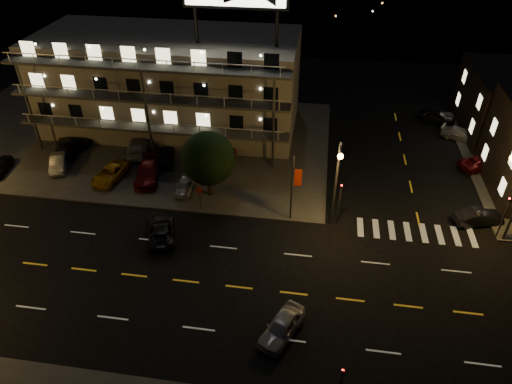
# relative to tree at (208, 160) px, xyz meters

# --- Properties ---
(ground) EXTENTS (140.00, 140.00, 0.00)m
(ground) POSITION_rel_tree_xyz_m (2.68, -10.80, -3.89)
(ground) COLOR black
(ground) RESTS_ON ground
(curb_nw) EXTENTS (44.00, 24.00, 0.15)m
(curb_nw) POSITION_rel_tree_xyz_m (-11.32, 9.20, -3.82)
(curb_nw) COLOR #353633
(curb_nw) RESTS_ON ground
(motel) EXTENTS (28.00, 13.80, 18.10)m
(motel) POSITION_rel_tree_xyz_m (-7.27, 13.08, 1.45)
(motel) COLOR gray
(motel) RESTS_ON ground
(streetlight_nc) EXTENTS (0.44, 1.92, 8.00)m
(streetlight_nc) POSITION_rel_tree_xyz_m (11.18, -2.86, 1.06)
(streetlight_nc) COLOR #2D2D30
(streetlight_nc) RESTS_ON ground
(signal_nw) EXTENTS (0.20, 0.27, 4.60)m
(signal_nw) POSITION_rel_tree_xyz_m (11.68, -2.30, -1.33)
(signal_nw) COLOR #2D2D30
(signal_nw) RESTS_ON ground
(signal_ne) EXTENTS (0.27, 0.20, 4.60)m
(signal_ne) POSITION_rel_tree_xyz_m (24.67, -2.30, -1.33)
(signal_ne) COLOR #2D2D30
(signal_ne) RESTS_ON ground
(banner_north) EXTENTS (0.83, 0.16, 6.40)m
(banner_north) POSITION_rel_tree_xyz_m (7.76, -2.40, -0.47)
(banner_north) COLOR #2D2D30
(banner_north) RESTS_ON ground
(stop_sign) EXTENTS (0.91, 0.11, 2.61)m
(stop_sign) POSITION_rel_tree_xyz_m (-0.32, -2.23, -2.18)
(stop_sign) COLOR #2D2D30
(stop_sign) RESTS_ON ground
(tree) EXTENTS (5.01, 4.82, 6.30)m
(tree) POSITION_rel_tree_xyz_m (0.00, 0.00, 0.00)
(tree) COLOR black
(tree) RESTS_ON curb_nw
(lot_car_1) EXTENTS (2.79, 4.27, 1.33)m
(lot_car_1) POSITION_rel_tree_xyz_m (-16.03, 2.11, -3.08)
(lot_car_1) COLOR #98989D
(lot_car_1) RESTS_ON curb_nw
(lot_car_2) EXTENTS (2.73, 4.81, 1.27)m
(lot_car_2) POSITION_rel_tree_xyz_m (-10.09, 1.02, -3.11)
(lot_car_2) COLOR orange
(lot_car_2) RESTS_ON curb_nw
(lot_car_3) EXTENTS (2.95, 5.40, 1.49)m
(lot_car_3) POSITION_rel_tree_xyz_m (-6.49, 1.55, -3.00)
(lot_car_3) COLOR #600D11
(lot_car_3) RESTS_ON curb_nw
(lot_car_4) EXTENTS (1.54, 3.61, 1.22)m
(lot_car_4) POSITION_rel_tree_xyz_m (-2.41, 0.22, -3.14)
(lot_car_4) COLOR #98989D
(lot_car_4) RESTS_ON curb_nw
(lot_car_5) EXTENTS (2.74, 4.08, 1.27)m
(lot_car_5) POSITION_rel_tree_xyz_m (-17.02, 5.34, -3.11)
(lot_car_5) COLOR black
(lot_car_5) RESTS_ON curb_nw
(lot_car_6) EXTENTS (2.87, 4.93, 1.29)m
(lot_car_6) POSITION_rel_tree_xyz_m (-16.06, 5.35, -3.10)
(lot_car_6) COLOR black
(lot_car_6) RESTS_ON curb_nw
(lot_car_7) EXTENTS (3.13, 5.56, 1.52)m
(lot_car_7) POSITION_rel_tree_xyz_m (-9.22, 6.42, -2.98)
(lot_car_7) COLOR #98989D
(lot_car_7) RESTS_ON curb_nw
(lot_car_8) EXTENTS (2.70, 4.49, 1.43)m
(lot_car_8) POSITION_rel_tree_xyz_m (-5.69, 4.80, -3.03)
(lot_car_8) COLOR black
(lot_car_8) RESTS_ON curb_nw
(lot_car_9) EXTENTS (1.98, 3.89, 1.22)m
(lot_car_9) POSITION_rel_tree_xyz_m (0.29, 6.11, -3.13)
(lot_car_9) COLOR #600D11
(lot_car_9) RESTS_ON curb_nw
(side_car_0) EXTENTS (4.39, 2.49, 1.37)m
(side_car_0) POSITION_rel_tree_xyz_m (23.55, -0.62, -3.21)
(side_car_0) COLOR black
(side_car_0) RESTS_ON ground
(side_car_1) EXTENTS (5.13, 3.88, 1.29)m
(side_car_1) POSITION_rel_tree_xyz_m (26.04, 8.56, -3.25)
(side_car_1) COLOR #600D11
(side_car_1) RESTS_ON ground
(side_car_2) EXTENTS (4.71, 3.44, 1.27)m
(side_car_2) POSITION_rel_tree_xyz_m (25.26, 14.52, -3.26)
(side_car_2) COLOR #98989D
(side_car_2) RESTS_ON ground
(side_car_3) EXTENTS (4.63, 3.27, 1.46)m
(side_car_3) POSITION_rel_tree_xyz_m (23.26, 18.57, -3.16)
(side_car_3) COLOR black
(side_car_3) RESTS_ON ground
(road_car_east) EXTENTS (3.23, 4.50, 1.42)m
(road_car_east) POSITION_rel_tree_xyz_m (8.16, -14.36, -3.18)
(road_car_east) COLOR #98989D
(road_car_east) RESTS_ON ground
(road_car_west) EXTENTS (3.56, 5.15, 1.31)m
(road_car_west) POSITION_rel_tree_xyz_m (-2.61, -6.30, -3.24)
(road_car_west) COLOR black
(road_car_west) RESTS_ON ground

